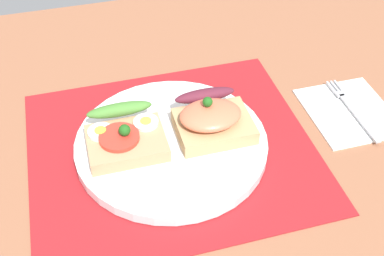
% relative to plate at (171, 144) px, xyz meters
% --- Properties ---
extents(ground_plane, '(1.20, 0.90, 0.03)m').
position_rel_plate_xyz_m(ground_plane, '(0.00, 0.00, -0.03)').
color(ground_plane, '#92593D').
extents(placemat, '(0.40, 0.35, 0.00)m').
position_rel_plate_xyz_m(placemat, '(0.00, 0.00, -0.01)').
color(placemat, maroon).
rests_on(placemat, ground_plane).
extents(plate, '(0.27, 0.27, 0.02)m').
position_rel_plate_xyz_m(plate, '(0.00, 0.00, 0.00)').
color(plate, white).
rests_on(plate, placemat).
extents(sandwich_egg_tomato, '(0.10, 0.10, 0.04)m').
position_rel_plate_xyz_m(sandwich_egg_tomato, '(-0.06, 0.01, 0.02)').
color(sandwich_egg_tomato, tan).
rests_on(sandwich_egg_tomato, plate).
extents(sandwich_salmon, '(0.10, 0.10, 0.06)m').
position_rel_plate_xyz_m(sandwich_salmon, '(0.06, 0.01, 0.03)').
color(sandwich_salmon, tan).
rests_on(sandwich_salmon, plate).
extents(napkin, '(0.13, 0.14, 0.01)m').
position_rel_plate_xyz_m(napkin, '(0.28, 0.01, -0.01)').
color(napkin, white).
rests_on(napkin, ground_plane).
extents(fork, '(0.02, 0.15, 0.00)m').
position_rel_plate_xyz_m(fork, '(0.28, 0.01, -0.00)').
color(fork, '#B7B7BC').
rests_on(fork, napkin).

